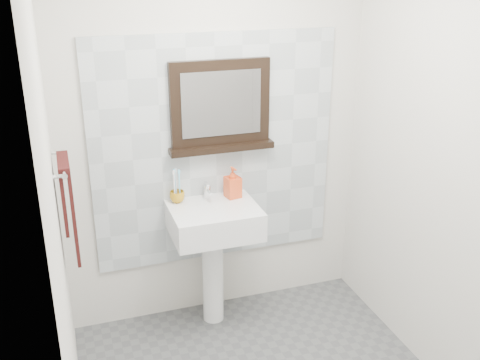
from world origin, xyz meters
name	(u,v)px	position (x,y,z in m)	size (l,w,h in m)	color
back_wall	(215,136)	(0.00, 1.10, 1.25)	(2.00, 0.01, 2.50)	silver
front_wall	(422,341)	(0.00, -1.10, 1.25)	(2.00, 0.01, 2.50)	silver
left_wall	(57,231)	(-1.00, 0.00, 1.25)	(0.01, 2.20, 2.50)	silver
right_wall	(458,176)	(1.00, 0.00, 1.25)	(0.01, 2.20, 2.50)	silver
splashback	(216,151)	(0.00, 1.09, 1.15)	(1.60, 0.02, 1.50)	silver
pedestal_sink	(214,233)	(-0.08, 0.87, 0.68)	(0.55, 0.44, 0.96)	white
toothbrush_cup	(177,197)	(-0.28, 1.01, 0.90)	(0.10, 0.10, 0.07)	#BA8515
toothbrushes	(176,184)	(-0.28, 1.02, 0.98)	(0.05, 0.04, 0.21)	white
soap_dispenser	(233,182)	(0.08, 0.98, 0.96)	(0.09, 0.09, 0.20)	red
framed_mirror	(220,108)	(0.03, 1.06, 1.44)	(0.68, 0.11, 0.57)	black
towel_bar	(62,163)	(-0.95, 0.62, 1.33)	(0.07, 0.40, 0.03)	silver
hand_towel	(68,201)	(-0.94, 0.62, 1.12)	(0.06, 0.30, 0.55)	black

